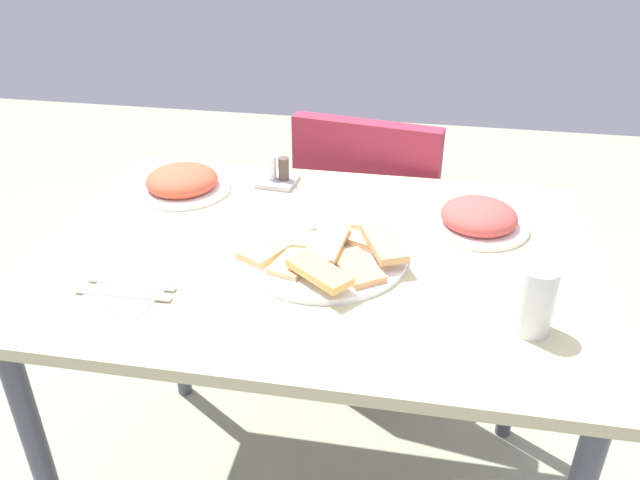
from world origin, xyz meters
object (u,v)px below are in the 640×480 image
Objects in this scene: salad_plate_greens at (182,182)px; spoon at (131,283)px; salad_plate_rice at (479,218)px; fork at (123,294)px; soda_can at (534,299)px; dining_chair at (372,235)px; condiment_caddy at (278,176)px; dining_table at (318,289)px; pide_platter at (325,252)px; paper_napkin at (128,290)px.

salad_plate_greens reaches higher than spoon.
fork is (-0.64, -0.38, -0.02)m from salad_plate_rice.
spoon is (-0.71, 0.00, -0.06)m from soda_can.
fork and spoon have the same top height.
soda_can is (0.34, -0.78, 0.34)m from dining_chair.
dining_chair is at bearing 53.06° from condiment_caddy.
condiment_caddy is (-0.48, 0.14, -0.00)m from salad_plate_rice.
salad_plate_rice is (0.69, -0.06, -0.00)m from salad_plate_greens.
dining_chair reaches higher than spoon.
soda_can is 0.74m from condiment_caddy.
dining_table is 0.36m from condiment_caddy.
dining_table is at bearing 154.15° from soda_can.
salad_plate_greens is 2.42× the size of condiment_caddy.
spoon is (-0.64, -0.34, -0.02)m from salad_plate_rice.
pide_platter is at bearing -93.67° from dining_chair.
pide_platter is at bearing 156.15° from soda_can.
dining_chair is 9.01× the size of condiment_caddy.
fork is (-0.34, -0.20, -0.01)m from pide_platter.
spoon is at bearing -116.02° from dining_chair.
dining_table is 11.29× the size of condiment_caddy.
salad_plate_greens is (-0.43, -0.36, 0.31)m from dining_chair.
dining_chair is at bearing 86.33° from pide_platter.
dining_table is 4.84× the size of salad_plate_rice.
soda_can is at bearing -23.85° from pide_platter.
paper_napkin is at bearing -115.50° from dining_chair.
dining_table is 4.66× the size of salad_plate_greens.
salad_plate_rice is 1.74× the size of paper_napkin.
salad_plate_rice is 2.33× the size of condiment_caddy.
soda_can reaches higher than dining_table.
spoon is 1.77× the size of condiment_caddy.
paper_napkin is (-0.34, -0.18, -0.01)m from pide_platter.
condiment_caddy is (0.16, 0.49, 0.02)m from spoon.
spoon is (-0.34, -0.16, -0.01)m from pide_platter.
dining_chair is (0.06, 0.58, -0.19)m from dining_table.
spoon is (-0.38, -0.77, 0.29)m from dining_chair.
pide_platter is 1.44× the size of salad_plate_greens.
fork is at bearing -83.12° from salad_plate_greens.
salad_plate_greens is 0.70m from salad_plate_rice.
salad_plate_rice is 1.27× the size of fork.
soda_can is 0.71m from paper_napkin.
soda_can is at bearing -28.23° from salad_plate_greens.
dining_chair is 0.47m from condiment_caddy.
condiment_caddy is (0.16, 0.52, 0.02)m from fork.
condiment_caddy is at bearing -126.94° from dining_chair.
fork is (-0.71, -0.03, -0.06)m from soda_can.
dining_chair is 0.92m from paper_napkin.
condiment_caddy is at bearing 163.45° from salad_plate_rice.
salad_plate_greens is at bearing 174.90° from salad_plate_rice.
dining_chair is at bearing 64.50° from paper_napkin.
paper_napkin is at bearing -88.45° from spoon.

